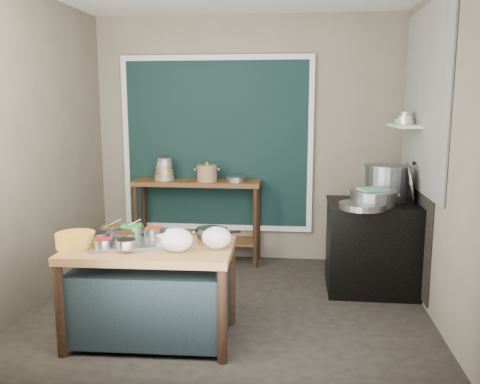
# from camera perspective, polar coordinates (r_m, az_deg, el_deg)

# --- Properties ---
(floor) EXTENTS (3.50, 3.00, 0.02)m
(floor) POSITION_cam_1_polar(r_m,az_deg,el_deg) (4.75, -1.11, -12.67)
(floor) COLOR #2E2923
(floor) RESTS_ON ground
(back_wall) EXTENTS (3.50, 0.02, 2.80)m
(back_wall) POSITION_cam_1_polar(r_m,az_deg,el_deg) (5.91, 0.80, 5.84)
(back_wall) COLOR #756C5A
(back_wall) RESTS_ON floor
(left_wall) EXTENTS (0.02, 3.00, 2.80)m
(left_wall) POSITION_cam_1_polar(r_m,az_deg,el_deg) (4.96, -21.80, 4.40)
(left_wall) COLOR #756C5A
(left_wall) RESTS_ON floor
(right_wall) EXTENTS (0.02, 3.00, 2.80)m
(right_wall) POSITION_cam_1_polar(r_m,az_deg,el_deg) (4.53, 21.55, 3.96)
(right_wall) COLOR #756C5A
(right_wall) RESTS_ON floor
(curtain_panel) EXTENTS (2.10, 0.02, 1.90)m
(curtain_panel) POSITION_cam_1_polar(r_m,az_deg,el_deg) (5.92, -2.63, 5.36)
(curtain_panel) COLOR black
(curtain_panel) RESTS_ON back_wall
(curtain_frame) EXTENTS (2.22, 0.03, 2.02)m
(curtain_frame) POSITION_cam_1_polar(r_m,az_deg,el_deg) (5.91, -2.64, 5.35)
(curtain_frame) COLOR beige
(curtain_frame) RESTS_ON back_wall
(tile_panel) EXTENTS (0.02, 1.70, 1.70)m
(tile_panel) POSITION_cam_1_polar(r_m,az_deg,el_deg) (5.04, 19.98, 9.71)
(tile_panel) COLOR #B2B2AA
(tile_panel) RESTS_ON right_wall
(soot_patch) EXTENTS (0.01, 1.30, 1.30)m
(soot_patch) POSITION_cam_1_polar(r_m,az_deg,el_deg) (5.25, 19.06, -2.91)
(soot_patch) COLOR black
(soot_patch) RESTS_ON right_wall
(wall_shelf) EXTENTS (0.22, 0.70, 0.03)m
(wall_shelf) POSITION_cam_1_polar(r_m,az_deg,el_deg) (5.31, 17.97, 7.09)
(wall_shelf) COLOR beige
(wall_shelf) RESTS_ON right_wall
(prep_table) EXTENTS (1.27, 0.76, 0.75)m
(prep_table) POSITION_cam_1_polar(r_m,az_deg,el_deg) (4.03, -9.92, -11.16)
(prep_table) COLOR olive
(prep_table) RESTS_ON floor
(back_counter) EXTENTS (1.45, 0.40, 0.95)m
(back_counter) POSITION_cam_1_polar(r_m,az_deg,el_deg) (5.90, -4.78, -3.29)
(back_counter) COLOR brown
(back_counter) RESTS_ON floor
(stove_block) EXTENTS (0.90, 0.68, 0.85)m
(stove_block) POSITION_cam_1_polar(r_m,az_deg,el_deg) (5.15, 14.86, -6.10)
(stove_block) COLOR black
(stove_block) RESTS_ON floor
(stove_top) EXTENTS (0.92, 0.69, 0.03)m
(stove_top) POSITION_cam_1_polar(r_m,az_deg,el_deg) (5.05, 15.08, -1.29)
(stove_top) COLOR black
(stove_top) RESTS_ON stove_block
(condiment_tray) EXTENTS (0.71, 0.59, 0.03)m
(condiment_tray) POSITION_cam_1_polar(r_m,az_deg,el_deg) (3.99, -11.95, -5.56)
(condiment_tray) COLOR gray
(condiment_tray) RESTS_ON prep_table
(condiment_bowls) EXTENTS (0.70, 0.53, 0.08)m
(condiment_bowls) POSITION_cam_1_polar(r_m,az_deg,el_deg) (4.02, -12.44, -4.77)
(condiment_bowls) COLOR gray
(condiment_bowls) RESTS_ON condiment_tray
(yellow_basin) EXTENTS (0.29, 0.29, 0.11)m
(yellow_basin) POSITION_cam_1_polar(r_m,az_deg,el_deg) (4.01, -17.97, -5.15)
(yellow_basin) COLOR #B69622
(yellow_basin) RESTS_ON prep_table
(saucepan) EXTENTS (0.29, 0.29, 0.12)m
(saucepan) POSITION_cam_1_polar(r_m,az_deg,el_deg) (3.93, -3.36, -4.90)
(saucepan) COLOR gray
(saucepan) RESTS_ON prep_table
(plastic_bag_a) EXTENTS (0.25, 0.22, 0.17)m
(plastic_bag_a) POSITION_cam_1_polar(r_m,az_deg,el_deg) (3.73, -7.09, -5.34)
(plastic_bag_a) COLOR white
(plastic_bag_a) RESTS_ON prep_table
(plastic_bag_b) EXTENTS (0.26, 0.24, 0.17)m
(plastic_bag_b) POSITION_cam_1_polar(r_m,az_deg,el_deg) (3.78, -2.65, -5.14)
(plastic_bag_b) COLOR white
(plastic_bag_b) RESTS_ON prep_table
(bowl_stack) EXTENTS (0.22, 0.22, 0.25)m
(bowl_stack) POSITION_cam_1_polar(r_m,az_deg,el_deg) (5.88, -8.49, 2.39)
(bowl_stack) COLOR tan
(bowl_stack) RESTS_ON back_counter
(utensil_cup) EXTENTS (0.16, 0.16, 0.09)m
(utensil_cup) POSITION_cam_1_polar(r_m,az_deg,el_deg) (5.87, -8.65, 1.75)
(utensil_cup) COLOR gray
(utensil_cup) RESTS_ON back_counter
(ceramic_crock) EXTENTS (0.28, 0.28, 0.16)m
(ceramic_crock) POSITION_cam_1_polar(r_m,az_deg,el_deg) (5.74, -3.72, 2.01)
(ceramic_crock) COLOR olive
(ceramic_crock) RESTS_ON back_counter
(wide_bowl) EXTENTS (0.32, 0.32, 0.06)m
(wide_bowl) POSITION_cam_1_polar(r_m,az_deg,el_deg) (5.70, -0.42, 1.47)
(wide_bowl) COLOR gray
(wide_bowl) RESTS_ON back_counter
(stock_pot) EXTENTS (0.46, 0.46, 0.35)m
(stock_pot) POSITION_cam_1_polar(r_m,az_deg,el_deg) (5.15, 16.12, 1.01)
(stock_pot) COLOR gray
(stock_pot) RESTS_ON stove_top
(pot_lid) EXTENTS (0.16, 0.40, 0.39)m
(pot_lid) POSITION_cam_1_polar(r_m,az_deg,el_deg) (5.13, 18.62, 1.06)
(pot_lid) COLOR gray
(pot_lid) RESTS_ON stove_top
(steamer) EXTENTS (0.56, 0.56, 0.14)m
(steamer) POSITION_cam_1_polar(r_m,az_deg,el_deg) (4.86, 14.68, -0.65)
(steamer) COLOR gray
(steamer) RESTS_ON stove_top
(green_cloth) EXTENTS (0.30, 0.27, 0.02)m
(green_cloth) POSITION_cam_1_polar(r_m,az_deg,el_deg) (4.84, 14.72, 0.30)
(green_cloth) COLOR #569A70
(green_cloth) RESTS_ON steamer
(shallow_pan) EXTENTS (0.47, 0.47, 0.05)m
(shallow_pan) POSITION_cam_1_polar(r_m,az_deg,el_deg) (4.69, 13.56, -1.53)
(shallow_pan) COLOR gray
(shallow_pan) RESTS_ON stove_top
(shelf_bowl_stack) EXTENTS (0.15, 0.15, 0.12)m
(shelf_bowl_stack) POSITION_cam_1_polar(r_m,az_deg,el_deg) (5.26, 18.13, 7.85)
(shelf_bowl_stack) COLOR silver
(shelf_bowl_stack) RESTS_ON wall_shelf
(shelf_bowl_green) EXTENTS (0.16, 0.16, 0.05)m
(shelf_bowl_green) POSITION_cam_1_polar(r_m,az_deg,el_deg) (5.46, 17.68, 7.58)
(shelf_bowl_green) COLOR gray
(shelf_bowl_green) RESTS_ON wall_shelf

